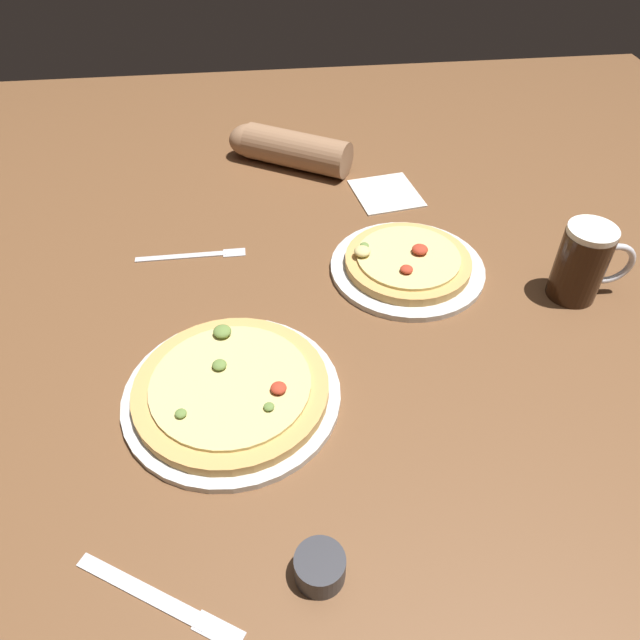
{
  "coord_description": "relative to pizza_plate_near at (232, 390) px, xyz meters",
  "views": [
    {
      "loc": [
        -0.09,
        -0.74,
        0.72
      ],
      "look_at": [
        0.0,
        0.0,
        0.02
      ],
      "focal_mm": 33.45,
      "sensor_mm": 36.0,
      "label": 1
    }
  ],
  "objects": [
    {
      "name": "ground_plane",
      "position": [
        0.15,
        0.14,
        -0.03
      ],
      "size": [
        2.4,
        2.4,
        0.03
      ],
      "primitive_type": "cube",
      "color": "brown"
    },
    {
      "name": "knife_right",
      "position": [
        -0.09,
        -0.3,
        -0.01
      ],
      "size": [
        0.21,
        0.14,
        0.01
      ],
      "color": "silver",
      "rests_on": "ground_plane"
    },
    {
      "name": "fork_left",
      "position": [
        -0.07,
        0.37,
        -0.01
      ],
      "size": [
        0.22,
        0.03,
        0.01
      ],
      "color": "silver",
      "rests_on": "ground_plane"
    },
    {
      "name": "pizza_plate_far",
      "position": [
        0.34,
        0.28,
        -0.0
      ],
      "size": [
        0.3,
        0.3,
        0.05
      ],
      "color": "silver",
      "rests_on": "ground_plane"
    },
    {
      "name": "pizza_plate_near",
      "position": [
        0.0,
        0.0,
        0.0
      ],
      "size": [
        0.34,
        0.34,
        0.05
      ],
      "color": "silver",
      "rests_on": "ground_plane"
    },
    {
      "name": "diner_arm",
      "position": [
        0.14,
        0.72,
        0.03
      ],
      "size": [
        0.29,
        0.21,
        0.09
      ],
      "color": "#936B4C",
      "rests_on": "ground_plane"
    },
    {
      "name": "napkin_folded",
      "position": [
        0.35,
        0.56,
        -0.01
      ],
      "size": [
        0.16,
        0.17,
        0.01
      ],
      "primitive_type": "cube",
      "rotation": [
        0.0,
        0.0,
        0.16
      ],
      "color": "silver",
      "rests_on": "ground_plane"
    },
    {
      "name": "beer_mug_dark",
      "position": [
        0.63,
        0.17,
        0.06
      ],
      "size": [
        0.14,
        0.09,
        0.15
      ],
      "color": "black",
      "rests_on": "ground_plane"
    },
    {
      "name": "ramekin_sauce",
      "position": [
        0.1,
        -0.29,
        0.0
      ],
      "size": [
        0.06,
        0.06,
        0.04
      ],
      "primitive_type": "cylinder",
      "color": "#333338",
      "rests_on": "ground_plane"
    }
  ]
}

